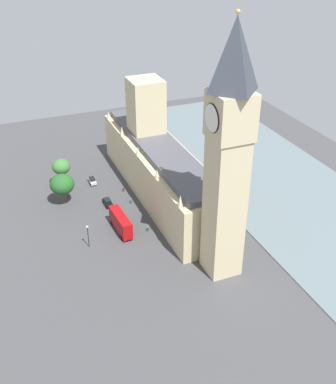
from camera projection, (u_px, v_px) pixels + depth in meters
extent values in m
plane|color=#424244|center=(155.00, 196.00, 135.37)|extent=(143.00, 143.00, 0.00)
cube|color=slate|center=(264.00, 173.00, 147.04)|extent=(41.25, 128.70, 0.25)
cube|color=#CCBA8E|center=(161.00, 173.00, 132.61)|extent=(13.81, 62.33, 13.57)
cube|color=#CCBA8E|center=(146.00, 131.00, 137.39)|extent=(8.93, 8.93, 30.17)
cube|color=#4C4C54|center=(161.00, 148.00, 128.78)|extent=(10.49, 59.84, 1.60)
cone|color=#CCBA8E|center=(108.00, 115.00, 148.88)|extent=(1.20, 1.20, 2.37)
cone|color=#CCBA8E|center=(122.00, 131.00, 137.55)|extent=(1.20, 1.20, 2.82)
cone|color=#CCBA8E|center=(138.00, 151.00, 126.45)|extent=(1.20, 1.20, 2.41)
cone|color=#CCBA8E|center=(157.00, 174.00, 115.21)|extent=(1.20, 1.20, 2.51)
cone|color=#CCBA8E|center=(180.00, 201.00, 103.87)|extent=(1.20, 1.20, 3.04)
cube|color=#CCBA8E|center=(224.00, 208.00, 99.60)|extent=(6.96, 6.96, 31.92)
cube|color=#CCBA8E|center=(231.00, 115.00, 89.23)|extent=(7.66, 7.66, 9.21)
cylinder|color=silver|center=(212.00, 118.00, 87.93)|extent=(0.25, 5.29, 5.29)
torus|color=black|center=(212.00, 118.00, 87.93)|extent=(0.24, 5.53, 5.53)
cylinder|color=silver|center=(221.00, 108.00, 92.41)|extent=(5.29, 0.25, 5.29)
torus|color=black|center=(221.00, 108.00, 92.41)|extent=(5.53, 0.24, 5.53)
pyramid|color=#383D47|center=(235.00, 54.00, 83.54)|extent=(7.66, 7.66, 13.37)
sphere|color=gold|center=(238.00, 11.00, 79.96)|extent=(0.80, 0.80, 0.80)
cube|color=#B7B7BC|center=(92.00, 181.00, 141.15)|extent=(1.77, 4.07, 0.75)
cube|color=black|center=(92.00, 179.00, 140.95)|extent=(1.48, 2.28, 0.65)
cylinder|color=black|center=(96.00, 184.00, 140.56)|extent=(0.25, 0.68, 0.68)
cylinder|color=black|center=(91.00, 185.00, 140.04)|extent=(0.25, 0.68, 0.68)
cylinder|color=black|center=(94.00, 180.00, 142.63)|extent=(0.25, 0.68, 0.68)
cylinder|color=black|center=(89.00, 181.00, 142.11)|extent=(0.25, 0.68, 0.68)
cube|color=black|center=(108.00, 203.00, 130.65)|extent=(1.98, 4.52, 0.75)
cube|color=black|center=(107.00, 200.00, 130.47)|extent=(1.63, 2.55, 0.65)
cylinder|color=black|center=(112.00, 206.00, 130.01)|extent=(0.27, 0.69, 0.68)
cylinder|color=black|center=(106.00, 207.00, 129.41)|extent=(0.27, 0.69, 0.68)
cylinder|color=black|center=(109.00, 201.00, 132.26)|extent=(0.27, 0.69, 0.68)
cylinder|color=black|center=(103.00, 202.00, 131.67)|extent=(0.27, 0.69, 0.68)
cube|color=#B20C0F|center=(121.00, 222.00, 119.04)|extent=(3.01, 10.61, 4.20)
cube|color=black|center=(121.00, 222.00, 118.99)|extent=(3.05, 10.21, 0.70)
cylinder|color=black|center=(131.00, 236.00, 117.64)|extent=(0.40, 1.12, 1.10)
cylinder|color=black|center=(122.00, 238.00, 116.80)|extent=(0.40, 1.12, 1.10)
cylinder|color=black|center=(120.00, 221.00, 123.39)|extent=(0.40, 1.12, 1.10)
cylinder|color=black|center=(112.00, 223.00, 122.55)|extent=(0.40, 1.12, 1.10)
cylinder|color=#336B60|center=(148.00, 229.00, 119.97)|extent=(0.58, 0.58, 1.31)
sphere|color=beige|center=(148.00, 226.00, 119.58)|extent=(0.25, 0.25, 0.25)
cube|color=navy|center=(149.00, 229.00, 119.77)|extent=(0.32, 0.21, 0.24)
cylinder|color=maroon|center=(124.00, 189.00, 137.11)|extent=(0.64, 0.64, 1.35)
sphere|color=#8C6647|center=(123.00, 187.00, 136.70)|extent=(0.26, 0.26, 0.26)
cube|color=#336B60|center=(124.00, 189.00, 136.97)|extent=(0.30, 0.28, 0.24)
cylinder|color=#336B60|center=(131.00, 201.00, 131.40)|extent=(0.65, 0.65, 1.37)
sphere|color=tan|center=(131.00, 199.00, 130.99)|extent=(0.26, 0.26, 0.26)
cube|color=#336B60|center=(132.00, 201.00, 131.59)|extent=(0.29, 0.30, 0.25)
cylinder|color=brown|center=(64.00, 198.00, 130.75)|extent=(0.56, 0.56, 3.65)
ellipsoid|color=#235623|center=(62.00, 184.00, 128.59)|extent=(6.54, 6.54, 5.56)
cylinder|color=brown|center=(63.00, 179.00, 139.03)|extent=(0.56, 0.56, 4.42)
ellipsoid|color=#387533|center=(61.00, 167.00, 136.94)|extent=(5.18, 5.18, 4.41)
cylinder|color=black|center=(88.00, 237.00, 113.27)|extent=(0.18, 0.18, 5.51)
sphere|color=#F2EAC6|center=(87.00, 227.00, 111.74)|extent=(0.56, 0.56, 0.56)
cylinder|color=black|center=(67.00, 190.00, 132.61)|extent=(0.18, 0.18, 5.71)
sphere|color=#F2EAC6|center=(66.00, 180.00, 131.03)|extent=(0.56, 0.56, 0.56)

